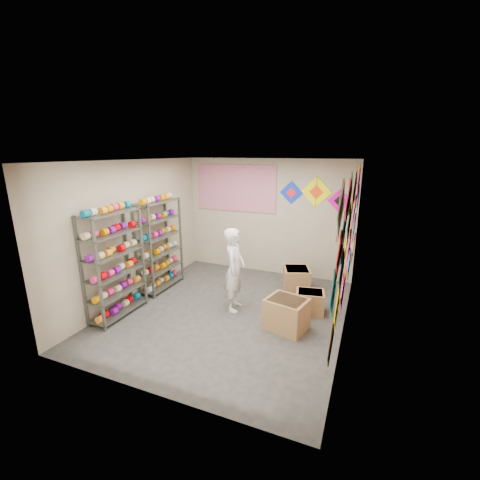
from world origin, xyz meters
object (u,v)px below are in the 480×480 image
at_px(carton_b, 310,302).
at_px(shelf_rack_front, 114,265).
at_px(carton_a, 287,314).
at_px(carton_c, 296,280).
at_px(shopkeeper, 235,270).
at_px(shelf_rack_back, 160,245).

bearing_deg(carton_b, shelf_rack_front, -167.33).
bearing_deg(carton_a, shelf_rack_front, -153.72).
distance_m(carton_a, carton_c, 1.56).
bearing_deg(shopkeeper, carton_c, -45.29).
xyz_separation_m(shelf_rack_front, shopkeeper, (1.83, 1.00, -0.18)).
height_order(shelf_rack_back, carton_c, shelf_rack_back).
height_order(shelf_rack_front, carton_a, shelf_rack_front).
bearing_deg(carton_c, shelf_rack_front, -160.43).
height_order(shelf_rack_back, shopkeeper, shelf_rack_back).
xyz_separation_m(shopkeeper, carton_c, (0.88, 1.22, -0.52)).
distance_m(carton_b, carton_c, 0.95).
distance_m(shelf_rack_back, carton_a, 3.05).
distance_m(shelf_rack_front, shopkeeper, 2.10).
xyz_separation_m(shelf_rack_front, carton_b, (3.16, 1.38, -0.75)).
distance_m(shopkeeper, carton_a, 1.23).
distance_m(shelf_rack_front, carton_b, 3.53).
distance_m(shelf_rack_front, carton_c, 3.58).
bearing_deg(carton_b, shelf_rack_back, 170.51).
relative_size(shelf_rack_back, carton_b, 3.82).
relative_size(shopkeeper, carton_c, 2.70).
xyz_separation_m(shelf_rack_back, carton_a, (2.90, -0.62, -0.69)).
distance_m(shopkeeper, carton_c, 1.60).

